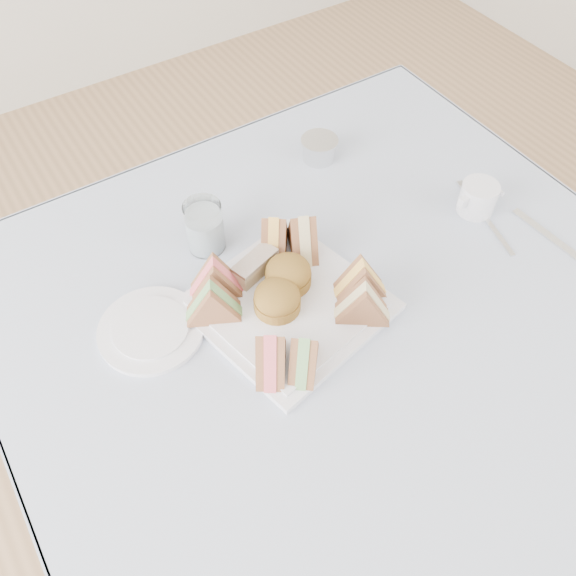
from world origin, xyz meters
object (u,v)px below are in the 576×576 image
table (337,431)px  creamer_jug (478,198)px  water_glass (205,227)px  serving_plate (288,306)px

table → creamer_jug: size_ratio=14.02×
table → water_glass: 0.51m
serving_plate → water_glass: size_ratio=2.82×
creamer_jug → table: bearing=-167.3°
water_glass → table: bearing=-66.8°
creamer_jug → serving_plate: bearing=179.2°
table → water_glass: bearing=113.2°
table → water_glass: (-0.11, 0.26, 0.42)m
water_glass → creamer_jug: water_glass is taller
serving_plate → water_glass: (-0.04, 0.18, 0.04)m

